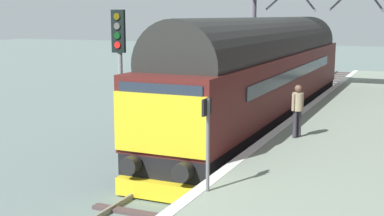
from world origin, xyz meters
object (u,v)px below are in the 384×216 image
object	(u,v)px
diesel_locomotive	(265,71)
signal_post_near	(120,68)
platform_number_sign	(207,130)
waiting_passenger	(298,106)

from	to	relation	value
diesel_locomotive	signal_post_near	size ratio (longest dim) A/B	3.98
diesel_locomotive	platform_number_sign	bearing A→B (deg)	-80.10
diesel_locomotive	signal_post_near	world-z (taller)	signal_post_near
diesel_locomotive	waiting_passenger	size ratio (longest dim) A/B	11.95
signal_post_near	waiting_passenger	xyz separation A→B (m)	(4.91, 2.37, -1.21)
signal_post_near	platform_number_sign	xyz separation A→B (m)	(4.29, -3.49, -0.85)
diesel_locomotive	signal_post_near	xyz separation A→B (m)	(-2.35, -7.63, 0.72)
diesel_locomotive	waiting_passenger	xyz separation A→B (m)	(2.56, -5.26, -0.50)
platform_number_sign	waiting_passenger	xyz separation A→B (m)	(0.62, 5.86, -0.36)
signal_post_near	platform_number_sign	world-z (taller)	signal_post_near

